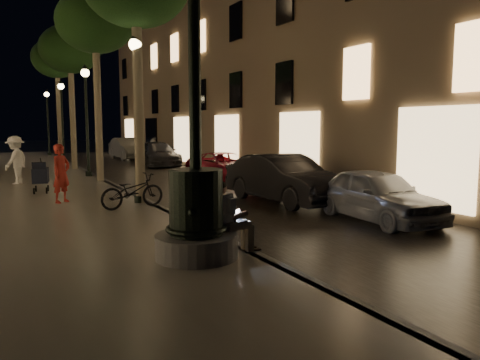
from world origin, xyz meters
TOP-DOWN VIEW (x-y plane):
  - ground at (0.00, 15.00)m, footprint 120.00×120.00m
  - cobble_lane at (3.00, 15.00)m, footprint 6.00×45.00m
  - curb_strip at (0.00, 15.00)m, footprint 0.25×45.00m
  - building_right at (10.00, 18.00)m, footprint 8.00×36.00m
  - fountain_lamppost at (-1.00, 2.00)m, footprint 1.40×1.40m
  - seated_man_laptop at (-0.39, 2.00)m, footprint 0.91×0.31m
  - tree_second at (-0.20, 14.00)m, footprint 3.00×3.00m
  - tree_third at (-0.30, 20.00)m, footprint 3.00×3.00m
  - tree_far at (-0.22, 26.00)m, footprint 3.00×3.00m
  - lamp_curb_a at (-0.30, 8.00)m, footprint 0.36×0.36m
  - lamp_curb_b at (-0.30, 16.00)m, footprint 0.36×0.36m
  - lamp_curb_c at (-0.30, 24.00)m, footprint 0.36×0.36m
  - lamp_curb_d at (-0.30, 32.00)m, footprint 0.36×0.36m
  - stroller at (-2.63, 11.43)m, footprint 0.60×1.14m
  - car_front at (4.61, 3.58)m, footprint 1.90×4.03m
  - car_second at (4.04, 7.04)m, footprint 1.94×4.70m
  - car_third at (5.09, 13.48)m, footprint 2.28×4.49m
  - car_rear at (4.72, 21.79)m, footprint 2.32×4.94m
  - car_fifth at (4.43, 27.62)m, footprint 1.75×4.70m
  - pedestrian_red at (-2.27, 9.05)m, footprint 0.73×0.70m
  - pedestrian_white at (-3.23, 14.42)m, footprint 1.22×1.35m
  - bicycle at (-0.71, 7.18)m, footprint 1.85×0.90m

SIDE VIEW (x-z plane):
  - ground at x=0.00m, z-range 0.00..0.00m
  - cobble_lane at x=3.00m, z-range 0.00..0.02m
  - curb_strip at x=0.00m, z-range 0.00..0.20m
  - car_third at x=5.09m, z-range 0.00..1.22m
  - bicycle at x=-0.71m, z-range 0.20..1.13m
  - car_front at x=4.61m, z-range 0.00..1.33m
  - car_rear at x=4.72m, z-range 0.00..1.39m
  - car_second at x=4.04m, z-range 0.00..1.51m
  - car_fifth at x=4.43m, z-range 0.00..1.53m
  - stroller at x=-2.63m, z-range 0.20..1.34m
  - seated_man_laptop at x=-0.39m, z-range 0.24..1.52m
  - pedestrian_red at x=-2.27m, z-range 0.20..1.89m
  - pedestrian_white at x=-3.23m, z-range 0.20..2.02m
  - fountain_lamppost at x=-1.00m, z-range -1.39..3.81m
  - lamp_curb_a at x=-0.30m, z-range 0.83..5.64m
  - lamp_curb_b at x=-0.30m, z-range 0.83..5.64m
  - lamp_curb_c at x=-0.30m, z-range 0.83..5.64m
  - lamp_curb_d at x=-0.30m, z-range 0.83..5.64m
  - tree_third at x=-0.30m, z-range 2.54..9.74m
  - tree_second at x=-0.20m, z-range 2.63..10.03m
  - tree_far at x=-0.22m, z-range 2.68..10.18m
  - building_right at x=10.00m, z-range 0.00..15.00m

